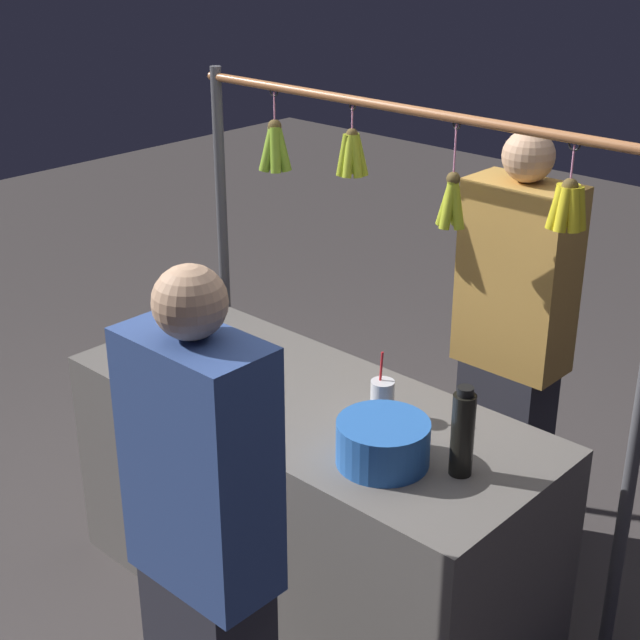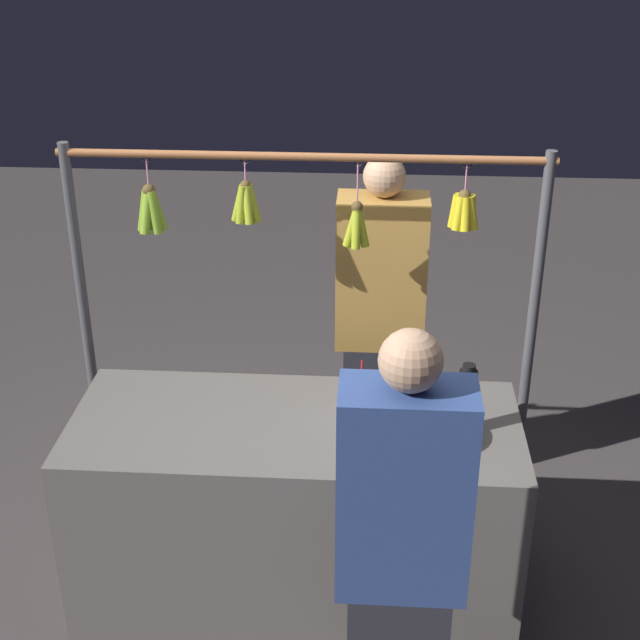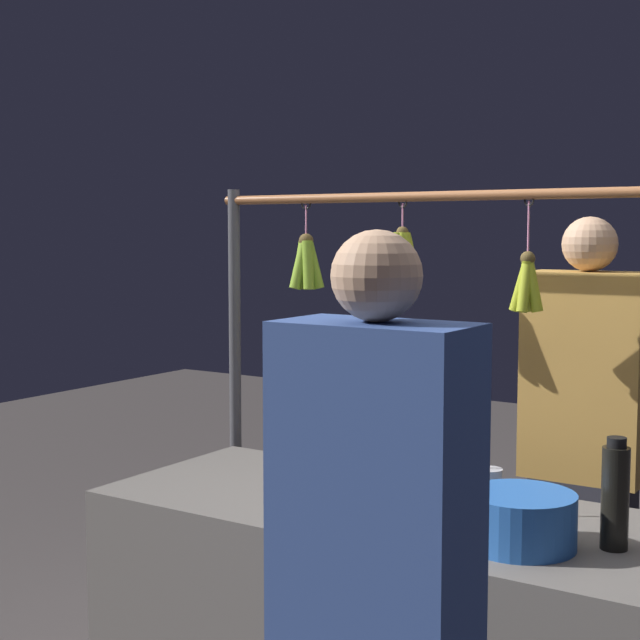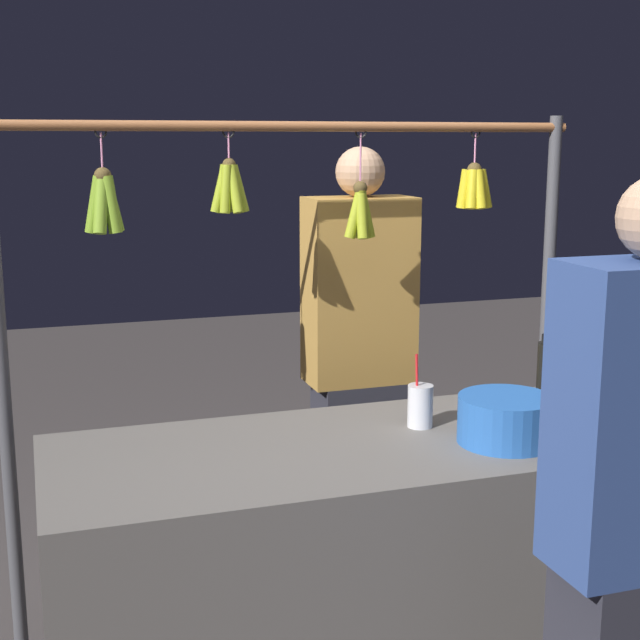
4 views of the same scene
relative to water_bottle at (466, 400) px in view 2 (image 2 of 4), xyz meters
name	(u,v)px [view 2 (image 2 of 4)]	position (x,y,z in m)	size (l,w,h in m)	color
ground_plane	(297,589)	(0.63, -0.02, -0.95)	(12.00, 12.00, 0.00)	#47403F
market_counter	(296,509)	(0.63, -0.02, -0.54)	(1.71, 0.72, 0.82)	#66605B
display_rack	(302,275)	(0.64, -0.49, 0.27)	(1.93, 0.13, 1.75)	#4C4C51
water_bottle	(466,400)	(0.00, 0.00, 0.00)	(0.07, 0.07, 0.28)	black
blue_bucket	(411,429)	(0.20, 0.11, -0.07)	(0.28, 0.28, 0.14)	blue
drink_cup	(364,399)	(0.37, -0.10, -0.07)	(0.08, 0.08, 0.22)	silver
vendor_person	(379,336)	(0.32, -0.77, -0.14)	(0.39, 0.21, 1.65)	#2D2D38
customer_person	(400,574)	(0.25, 0.76, -0.16)	(0.38, 0.21, 1.61)	#2D2D38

